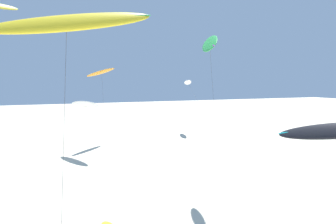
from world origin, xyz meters
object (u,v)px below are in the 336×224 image
at_px(flying_kite_4, 210,44).
at_px(flying_kite_1, 85,105).
at_px(flying_kite_2, 102,72).
at_px(flying_kite_5, 67,23).
at_px(flying_kite_10, 334,131).
at_px(flying_kite_6, 188,82).

bearing_deg(flying_kite_4, flying_kite_1, 110.18).
distance_m(flying_kite_1, flying_kite_4, 21.43).
height_order(flying_kite_2, flying_kite_5, flying_kite_5).
relative_size(flying_kite_1, flying_kite_10, 1.25).
distance_m(flying_kite_5, flying_kite_6, 51.03).
xyz_separation_m(flying_kite_4, flying_kite_10, (3.13, -10.23, -6.32)).
relative_size(flying_kite_1, flying_kite_4, 0.78).
relative_size(flying_kite_5, flying_kite_10, 1.47).
bearing_deg(flying_kite_4, flying_kite_10, -73.01).
bearing_deg(flying_kite_5, flying_kite_10, 2.03).
xyz_separation_m(flying_kite_2, flying_kite_4, (3.05, -26.65, 1.90)).
height_order(flying_kite_1, flying_kite_5, flying_kite_5).
height_order(flying_kite_4, flying_kite_5, flying_kite_4).
height_order(flying_kite_5, flying_kite_10, flying_kite_5).
height_order(flying_kite_2, flying_kite_4, flying_kite_4).
distance_m(flying_kite_4, flying_kite_5, 17.17).
bearing_deg(flying_kite_6, flying_kite_2, -163.15).
height_order(flying_kite_5, flying_kite_6, flying_kite_5).
distance_m(flying_kite_4, flying_kite_10, 12.42).
bearing_deg(flying_kite_1, flying_kite_5, -101.76).
bearing_deg(flying_kite_5, flying_kite_2, 74.67).
height_order(flying_kite_1, flying_kite_6, flying_kite_6).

